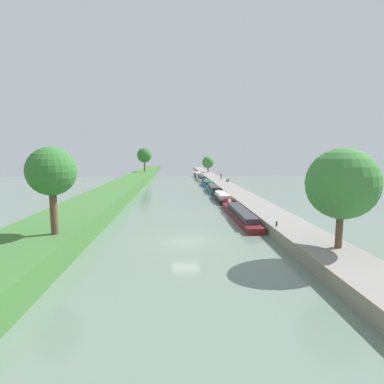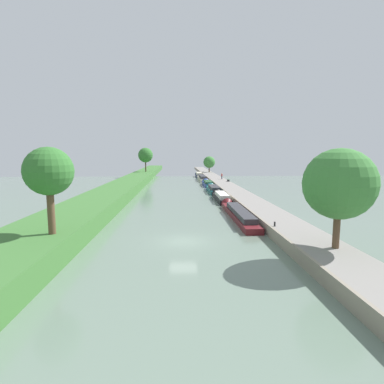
% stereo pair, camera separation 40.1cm
% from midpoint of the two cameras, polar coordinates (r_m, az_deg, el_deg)
% --- Properties ---
extents(ground_plane, '(160.00, 160.00, 0.00)m').
position_cam_midpoint_polar(ground_plane, '(28.01, -1.25, -9.27)').
color(ground_plane, slate).
extents(left_grassy_bank, '(6.67, 260.00, 1.89)m').
position_cam_midpoint_polar(left_grassy_bank, '(29.90, -24.70, -7.01)').
color(left_grassy_bank, '#3D7033').
rests_on(left_grassy_bank, ground_plane).
extents(right_towpath, '(4.14, 260.00, 1.05)m').
position_cam_midpoint_polar(right_towpath, '(30.03, 19.49, -7.52)').
color(right_towpath, gray).
rests_on(right_towpath, ground_plane).
extents(stone_quay, '(0.25, 260.00, 1.10)m').
position_cam_midpoint_polar(stone_quay, '(29.27, 15.47, -7.69)').
color(stone_quay, gray).
rests_on(stone_quay, ground_plane).
extents(narrowboat_maroon, '(1.82, 16.98, 1.80)m').
position_cam_midpoint_polar(narrowboat_maroon, '(38.52, 8.93, -3.97)').
color(narrowboat_maroon, maroon).
rests_on(narrowboat_maroon, ground_plane).
extents(narrowboat_black, '(1.94, 11.15, 1.93)m').
position_cam_midpoint_polar(narrowboat_black, '(52.45, 5.69, -0.91)').
color(narrowboat_black, black).
rests_on(narrowboat_black, ground_plane).
extents(narrowboat_teal, '(2.08, 11.28, 1.98)m').
position_cam_midpoint_polar(narrowboat_teal, '(63.82, 4.20, 0.57)').
color(narrowboat_teal, '#195B60').
rests_on(narrowboat_teal, ground_plane).
extents(narrowboat_blue, '(2.04, 11.17, 1.94)m').
position_cam_midpoint_polar(narrowboat_blue, '(76.40, 3.09, 1.64)').
color(narrowboat_blue, '#283D93').
rests_on(narrowboat_blue, ground_plane).
extents(narrowboat_cream, '(1.93, 15.85, 2.09)m').
position_cam_midpoint_polar(narrowboat_cream, '(91.11, 2.03, 2.64)').
color(narrowboat_cream, beige).
rests_on(narrowboat_cream, ground_plane).
extents(narrowboat_navy, '(2.10, 12.47, 2.15)m').
position_cam_midpoint_polar(narrowboat_navy, '(105.86, 1.38, 3.26)').
color(narrowboat_navy, '#141E42').
rests_on(narrowboat_navy, ground_plane).
extents(tree_rightbank_near, '(5.13, 5.13, 7.32)m').
position_cam_midpoint_polar(tree_rightbank_near, '(24.29, 26.39, 1.34)').
color(tree_rightbank_near, brown).
rests_on(tree_rightbank_near, right_towpath).
extents(tree_rightbank_midnear, '(4.34, 4.34, 5.91)m').
position_cam_midpoint_polar(tree_rightbank_midnear, '(113.28, 3.36, 5.62)').
color(tree_rightbank_midnear, brown).
rests_on(tree_rightbank_midnear, right_towpath).
extents(tree_leftbank_downstream, '(4.91, 4.91, 8.01)m').
position_cam_midpoint_polar(tree_leftbank_downstream, '(103.03, -8.64, 6.87)').
color(tree_leftbank_downstream, '#4C3828').
rests_on(tree_leftbank_downstream, left_grassy_bank).
extents(tree_leftbank_upstream, '(3.62, 3.62, 6.59)m').
position_cam_midpoint_polar(tree_leftbank_upstream, '(24.86, -24.93, 3.43)').
color(tree_leftbank_upstream, brown).
rests_on(tree_leftbank_upstream, left_grassy_bank).
extents(person_walking, '(0.34, 0.34, 1.66)m').
position_cam_midpoint_polar(person_walking, '(82.49, 5.77, 3.01)').
color(person_walking, '#282D42').
rests_on(person_walking, right_towpath).
extents(mooring_bollard_near, '(0.16, 0.16, 0.45)m').
position_cam_midpoint_polar(mooring_bollard_near, '(30.20, 15.67, -5.82)').
color(mooring_bollard_near, black).
rests_on(mooring_bollard_near, right_towpath).
extents(mooring_bollard_far, '(0.16, 0.16, 0.45)m').
position_cam_midpoint_polar(mooring_bollard_far, '(111.21, 2.18, 3.80)').
color(mooring_bollard_far, black).
rests_on(mooring_bollard_far, right_towpath).
extents(park_bench, '(0.44, 1.50, 0.47)m').
position_cam_midpoint_polar(park_bench, '(76.30, 7.00, 2.26)').
color(park_bench, '#333338').
rests_on(park_bench, right_towpath).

